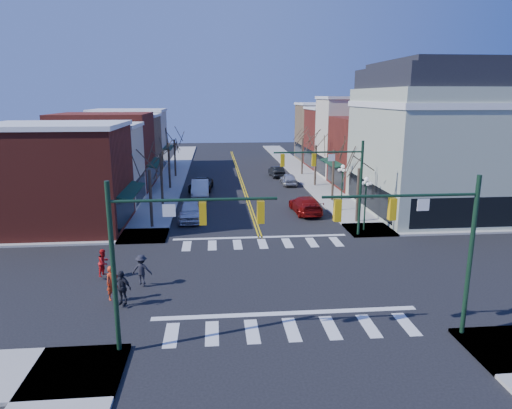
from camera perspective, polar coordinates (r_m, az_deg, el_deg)
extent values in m
plane|color=black|center=(27.04, 2.24, -9.06)|extent=(160.00, 160.00, 0.00)
cube|color=#9E9B93|center=(46.24, -11.87, 0.29)|extent=(3.50, 70.00, 0.15)
cube|color=#9E9B93|center=(47.49, 9.59, 0.73)|extent=(3.50, 70.00, 0.15)
cube|color=maroon|center=(39.00, -23.41, 2.95)|extent=(10.00, 8.50, 8.00)
cube|color=beige|center=(46.37, -20.50, 4.39)|extent=(10.00, 7.00, 7.50)
cube|color=maroon|center=(54.00, -18.38, 6.25)|extent=(10.00, 9.00, 8.50)
cube|color=olive|center=(62.06, -16.69, 6.88)|extent=(10.00, 7.50, 7.80)
cube|color=beige|center=(69.62, -15.48, 7.77)|extent=(10.00, 8.00, 8.20)
cube|color=maroon|center=(54.29, 15.15, 6.23)|extent=(10.00, 8.50, 8.00)
cube|color=beige|center=(61.47, 12.71, 8.09)|extent=(10.00, 7.00, 10.00)
cube|color=maroon|center=(68.68, 10.76, 8.07)|extent=(10.00, 8.00, 8.50)
cube|color=olive|center=(76.36, 9.12, 8.84)|extent=(10.00, 8.00, 9.00)
cube|color=#A2AD95|center=(44.26, 21.51, 6.21)|extent=(12.00, 14.00, 11.00)
cube|color=white|center=(44.01, 21.97, 11.50)|extent=(12.25, 14.25, 0.50)
cube|color=black|center=(44.03, 22.24, 14.48)|extent=(11.40, 13.40, 1.80)
cube|color=black|center=(44.08, 22.37, 15.91)|extent=(9.80, 11.80, 0.60)
cylinder|color=#14331E|center=(19.05, -17.39, -7.88)|extent=(0.20, 0.20, 7.20)
cylinder|color=#14331E|center=(17.82, -7.75, 0.58)|extent=(6.50, 0.12, 0.12)
cube|color=gold|center=(17.94, -6.66, -1.11)|extent=(0.28, 0.28, 0.90)
cube|color=gold|center=(18.02, 0.59, -0.95)|extent=(0.28, 0.28, 0.90)
cylinder|color=#14331E|center=(21.50, 25.19, -6.14)|extent=(0.20, 0.20, 7.20)
cylinder|color=#14331E|center=(19.32, 17.67, 1.06)|extent=(6.50, 0.12, 0.12)
cube|color=gold|center=(19.31, 16.66, -0.55)|extent=(0.28, 0.28, 0.90)
cube|color=gold|center=(18.59, 10.14, -0.72)|extent=(0.28, 0.28, 0.90)
cylinder|color=#14331E|center=(34.57, 12.93, 1.84)|extent=(0.20, 0.20, 7.20)
cylinder|color=#14331E|center=(33.26, 7.82, 6.50)|extent=(6.50, 0.12, 0.12)
cube|color=gold|center=(33.26, 7.24, 5.56)|extent=(0.28, 0.28, 0.90)
cube|color=gold|center=(32.84, 3.34, 5.54)|extent=(0.28, 0.28, 0.90)
cylinder|color=#14331E|center=(36.18, 13.47, -0.28)|extent=(0.12, 0.12, 4.00)
sphere|color=white|center=(35.75, 13.65, 3.07)|extent=(0.36, 0.36, 0.36)
cylinder|color=#14331E|center=(42.24, 10.68, 1.79)|extent=(0.12, 0.12, 4.00)
sphere|color=white|center=(41.87, 10.81, 4.67)|extent=(0.36, 0.36, 0.36)
cylinder|color=#382B21|center=(36.98, -13.03, 0.64)|extent=(0.24, 0.24, 4.76)
cylinder|color=#382B21|center=(44.74, -11.72, 3.06)|extent=(0.24, 0.24, 5.04)
cylinder|color=#382B21|center=(52.63, -10.78, 4.35)|extent=(0.24, 0.24, 4.55)
cylinder|color=#382B21|center=(60.49, -10.10, 5.70)|extent=(0.24, 0.24, 4.90)
cylinder|color=#382B21|center=(38.49, 12.60, 1.05)|extent=(0.24, 0.24, 4.62)
cylinder|color=#382B21|center=(45.97, 9.60, 3.51)|extent=(0.24, 0.24, 5.18)
cylinder|color=#382B21|center=(53.67, 7.43, 4.80)|extent=(0.24, 0.24, 4.83)
cylinder|color=#382B21|center=(61.41, 5.80, 5.98)|extent=(0.24, 0.24, 4.97)
imported|color=silver|center=(39.19, -8.22, -0.75)|extent=(2.07, 4.98, 1.69)
imported|color=silver|center=(48.41, -7.00, 1.99)|extent=(1.86, 5.15, 1.69)
imported|color=black|center=(51.41, -6.89, 2.52)|extent=(2.84, 5.36, 1.44)
imported|color=maroon|center=(41.36, 6.21, -0.03)|extent=(2.47, 5.48, 1.56)
imported|color=#BCBDC1|center=(54.53, 4.09, 3.18)|extent=(1.68, 4.12, 1.40)
imported|color=black|center=(60.06, 2.57, 4.14)|extent=(1.78, 4.28, 1.38)
imported|color=red|center=(24.69, -17.52, -9.33)|extent=(0.78, 0.74, 1.78)
imported|color=red|center=(27.98, -18.50, -6.89)|extent=(0.85, 0.95, 1.61)
imported|color=black|center=(24.00, -16.43, -9.93)|extent=(1.13, 0.85, 1.78)
imported|color=black|center=(26.15, -14.10, -7.90)|extent=(1.17, 0.77, 1.71)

